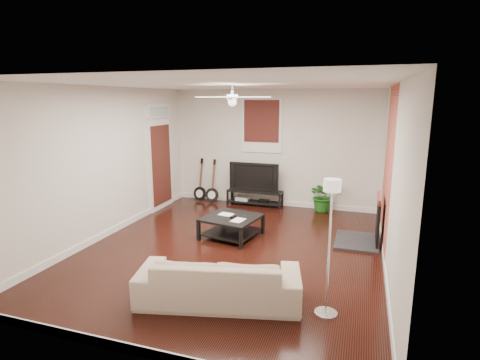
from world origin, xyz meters
name	(u,v)px	position (x,y,z in m)	size (l,w,h in m)	color
room	(233,170)	(0.00, 0.00, 1.40)	(5.01, 6.01, 2.81)	black
brick_accent	(388,168)	(2.49, 1.00, 1.40)	(0.02, 2.20, 2.80)	#B24839
fireplace	(367,219)	(2.20, 1.00, 0.46)	(0.80, 1.10, 0.92)	black
window_back	(261,125)	(-0.30, 2.97, 1.95)	(1.00, 0.06, 1.30)	#3D1210
door_left	(160,156)	(-2.46, 1.90, 1.25)	(0.08, 1.00, 2.50)	white
tv_stand	(255,198)	(-0.40, 2.78, 0.19)	(1.36, 0.36, 0.38)	black
tv	(255,176)	(-0.40, 2.80, 0.73)	(1.21, 0.16, 0.70)	black
coffee_table	(231,227)	(-0.22, 0.55, 0.20)	(0.95, 0.95, 0.40)	black
sofa	(219,279)	(0.41, -1.72, 0.30)	(2.07, 0.81, 0.61)	#C3B392
floor_lamp	(329,249)	(1.76, -1.62, 0.85)	(0.28, 0.28, 1.69)	white
potted_plant	(323,195)	(1.25, 2.82, 0.38)	(0.68, 0.59, 0.76)	#1D5E1B
guitar_left	(200,180)	(-1.86, 2.75, 0.55)	(0.34, 0.24, 1.10)	black
guitar_right	(212,181)	(-1.51, 2.72, 0.55)	(0.34, 0.24, 1.10)	black
ceiling_fan	(232,97)	(0.00, 0.00, 2.60)	(1.24, 1.24, 0.32)	white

